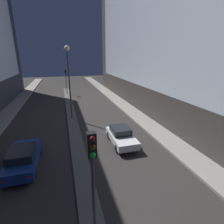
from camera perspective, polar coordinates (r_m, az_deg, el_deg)
name	(u,v)px	position (r m, az deg, el deg)	size (l,w,h in m)	color
building_right	(159,30)	(25.98, 15.17, 24.46)	(6.01, 40.66, 21.02)	#423D38
median_strip	(71,114)	(23.43, -13.21, -0.58)	(1.14, 38.49, 0.11)	#56544F
traffic_light_near	(93,166)	(6.45, -6.36, -17.08)	(0.32, 0.42, 4.75)	#383838
traffic_light_mid	(66,76)	(35.16, -14.84, 11.25)	(0.32, 0.42, 4.75)	#383838
street_lamp	(68,69)	(20.32, -14.07, 13.52)	(0.56, 0.56, 8.23)	#383838
car_left_lane	(23,157)	(13.51, -27.00, -13.07)	(1.82, 4.60, 1.51)	navy
car_right_lane	(121,136)	(15.16, 3.02, -7.75)	(1.77, 4.03, 1.42)	silver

